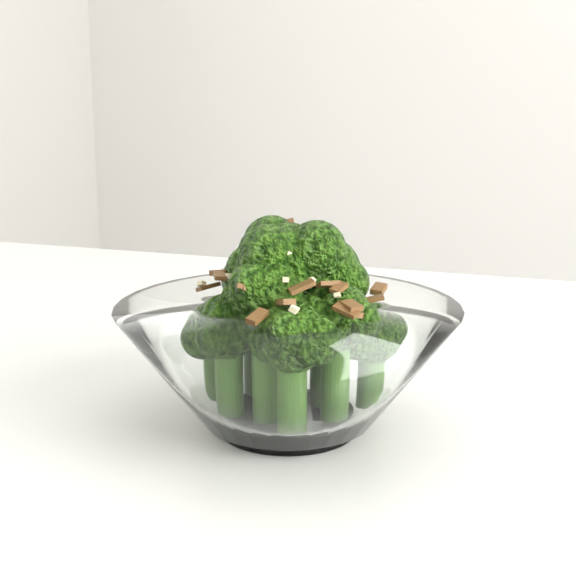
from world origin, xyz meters
The scene contains 2 objects.
table centered at (0.01, 0.03, 0.68)m, with size 1.35×1.06×0.75m.
broccoli_dish centered at (0.12, 0.00, 0.80)m, with size 0.19×0.19×0.12m.
Camera 1 is at (0.37, -0.40, 0.95)m, focal length 55.00 mm.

